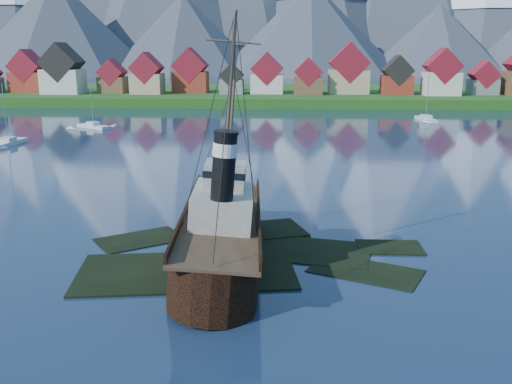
# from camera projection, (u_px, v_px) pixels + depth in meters

# --- Properties ---
(ground) EXTENTS (1400.00, 1400.00, 0.00)m
(ground) POSITION_uv_depth(u_px,v_px,m) (225.00, 264.00, 49.47)
(ground) COLOR #182843
(ground) RESTS_ON ground
(shoal) EXTENTS (31.71, 21.24, 1.14)m
(shoal) POSITION_uv_depth(u_px,v_px,m) (247.00, 260.00, 51.54)
(shoal) COLOR black
(shoal) RESTS_ON ground
(shore_bank) EXTENTS (600.00, 80.00, 3.20)m
(shore_bank) POSITION_uv_depth(u_px,v_px,m) (274.00, 98.00, 214.03)
(shore_bank) COLOR #1E4E16
(shore_bank) RESTS_ON ground
(seawall) EXTENTS (600.00, 2.50, 2.00)m
(seawall) POSITION_uv_depth(u_px,v_px,m) (271.00, 108.00, 177.24)
(seawall) COLOR #3F3D38
(seawall) RESTS_ON ground
(town) EXTENTS (250.96, 16.69, 17.30)m
(town) POSITION_uv_depth(u_px,v_px,m) (177.00, 76.00, 196.36)
(town) COLOR maroon
(town) RESTS_ON ground
(tugboat_wreck) EXTENTS (6.51, 28.05, 22.23)m
(tugboat_wreck) POSITION_uv_depth(u_px,v_px,m) (220.00, 227.00, 50.52)
(tugboat_wreck) COLOR black
(tugboat_wreck) RESTS_ON ground
(sailboat_a) EXTENTS (3.40, 10.31, 12.37)m
(sailboat_a) POSITION_uv_depth(u_px,v_px,m) (8.00, 144.00, 110.31)
(sailboat_a) COLOR silver
(sailboat_a) RESTS_ON ground
(sailboat_c) EXTENTS (9.19, 7.33, 12.26)m
(sailboat_c) POSITION_uv_depth(u_px,v_px,m) (93.00, 127.00, 133.72)
(sailboat_c) COLOR silver
(sailboat_c) RESTS_ON ground
(sailboat_e) EXTENTS (3.63, 10.99, 12.53)m
(sailboat_e) POSITION_uv_depth(u_px,v_px,m) (426.00, 120.00, 147.09)
(sailboat_e) COLOR silver
(sailboat_e) RESTS_ON ground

